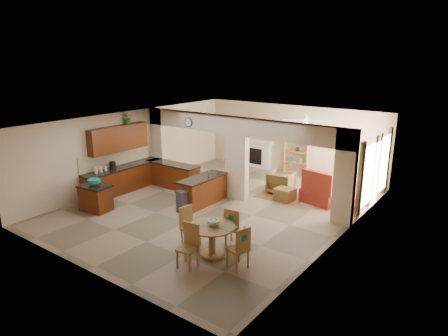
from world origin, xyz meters
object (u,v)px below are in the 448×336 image
Objects in this scene: armchair at (281,182)px; kitchen_island at (96,198)px; dining_table at (212,236)px; sofa at (354,190)px.

kitchen_island is at bearing 44.38° from armchair.
sofa is (1.44, 5.91, -0.16)m from dining_table.
sofa is at bearing 76.28° from dining_table.
dining_table reaches higher than sofa.
armchair is (-2.34, -0.79, 0.04)m from sofa.
sofa is at bearing -168.74° from armchair.
kitchen_island is at bearing 177.93° from dining_table.
sofa is (6.23, 5.74, -0.06)m from kitchen_island.
kitchen_island is 0.42× the size of sofa.
armchair is at bearing 108.64° from sofa.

